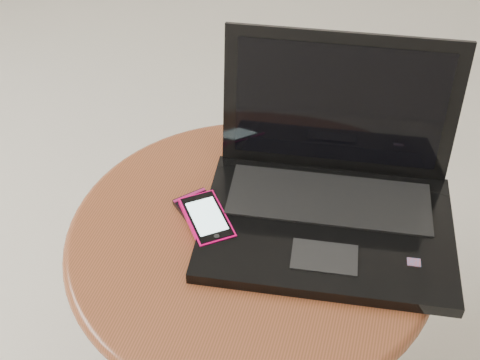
% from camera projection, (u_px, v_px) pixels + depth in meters
% --- Properties ---
extents(table, '(0.56, 0.56, 0.44)m').
position_uv_depth(table, '(250.00, 272.00, 1.00)').
color(table, '#51291B').
rests_on(table, ground).
extents(laptop, '(0.40, 0.35, 0.24)m').
position_uv_depth(laptop, '(330.00, 191.00, 0.94)').
color(laptop, black).
rests_on(laptop, table).
extents(phone_black, '(0.12, 0.11, 0.01)m').
position_uv_depth(phone_black, '(204.00, 216.00, 0.96)').
color(phone_black, black).
rests_on(phone_black, table).
extents(phone_pink, '(0.11, 0.12, 0.01)m').
position_uv_depth(phone_pink, '(207.00, 219.00, 0.94)').
color(phone_pink, '#EE0464').
rests_on(phone_pink, phone_black).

